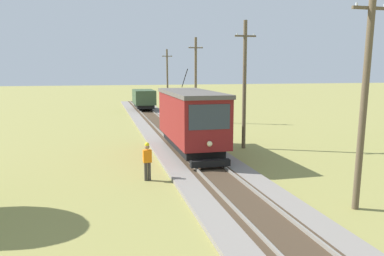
{
  "coord_description": "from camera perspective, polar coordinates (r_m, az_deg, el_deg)",
  "views": [
    {
      "loc": [
        -5.13,
        -0.08,
        5.04
      ],
      "look_at": [
        0.31,
        22.43,
        1.48
      ],
      "focal_mm": 35.33,
      "sensor_mm": 36.0,
      "label": 1
    }
  ],
  "objects": [
    {
      "name": "utility_pole_far",
      "position": [
        36.61,
        0.56,
        7.36
      ],
      "size": [
        1.4,
        0.25,
        8.11
      ],
      "color": "brown",
      "rests_on": "ground"
    },
    {
      "name": "utility_pole_near_tram",
      "position": [
        14.5,
        24.59,
        4.38
      ],
      "size": [
        1.4,
        0.43,
        8.08
      ],
      "color": "brown",
      "rests_on": "ground"
    },
    {
      "name": "track_worker",
      "position": [
        17.44,
        -6.76,
        -4.76
      ],
      "size": [
        0.4,
        0.27,
        1.78
      ],
      "rotation": [
        0.0,
        0.0,
        -1.5
      ],
      "color": "#38332D",
      "rests_on": "ground"
    },
    {
      "name": "utility_pole_mid",
      "position": [
        24.44,
        7.92,
        6.6
      ],
      "size": [
        1.4,
        0.35,
        8.12
      ],
      "color": "brown",
      "rests_on": "ground"
    },
    {
      "name": "freight_car",
      "position": [
        46.93,
        -7.29,
        4.42
      ],
      "size": [
        2.4,
        5.2,
        2.31
      ],
      "color": "#384C33",
      "rests_on": "rail_right"
    },
    {
      "name": "red_tram",
      "position": [
        22.35,
        -0.2,
        1.43
      ],
      "size": [
        2.6,
        8.54,
        4.79
      ],
      "color": "maroon",
      "rests_on": "rail_right"
    },
    {
      "name": "utility_pole_distant",
      "position": [
        52.14,
        -3.74,
        7.6
      ],
      "size": [
        1.4,
        0.65,
        7.84
      ],
      "color": "brown",
      "rests_on": "ground"
    }
  ]
}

